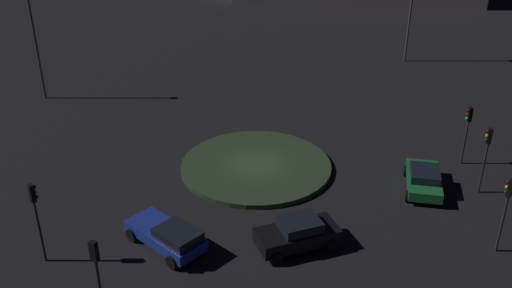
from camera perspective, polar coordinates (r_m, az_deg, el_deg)
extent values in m
plane|color=black|center=(35.92, 0.00, -2.39)|extent=(114.47, 114.47, 0.00)
cylinder|color=#2D4228|center=(35.85, 0.00, -2.18)|extent=(9.32, 9.32, 0.30)
cube|color=black|center=(28.96, 4.09, -8.99)|extent=(3.58, 4.43, 0.74)
cube|color=black|center=(28.63, 4.34, -7.91)|extent=(2.35, 2.47, 0.54)
cylinder|color=black|center=(28.05, 2.05, -11.26)|extent=(0.52, 0.68, 0.66)
cylinder|color=black|center=(29.39, 0.69, -9.19)|extent=(0.52, 0.68, 0.66)
cylinder|color=black|center=(29.07, 7.48, -9.93)|extent=(0.52, 0.68, 0.66)
cylinder|color=black|center=(30.37, 5.91, -8.00)|extent=(0.52, 0.68, 0.66)
cube|color=#1E7238|center=(34.85, 16.19, -3.46)|extent=(3.57, 4.42, 0.57)
cube|color=black|center=(34.50, 16.31, -2.81)|extent=(2.39, 2.54, 0.47)
cylinder|color=black|center=(33.88, 17.82, -5.24)|extent=(0.51, 0.67, 0.64)
cylinder|color=black|center=(33.66, 14.71, -4.99)|extent=(0.51, 0.67, 0.64)
cylinder|color=black|center=(36.36, 17.44, -2.81)|extent=(0.51, 0.67, 0.64)
cylinder|color=black|center=(36.15, 14.54, -2.57)|extent=(0.51, 0.67, 0.64)
cube|color=#1E38A5|center=(29.37, -8.95, -8.87)|extent=(4.46, 2.00, 0.58)
cube|color=black|center=(28.39, -7.71, -8.85)|extent=(2.21, 1.68, 0.50)
cylinder|color=black|center=(30.18, -12.17, -8.76)|extent=(0.71, 0.25, 0.70)
cylinder|color=black|center=(31.01, -9.47, -7.38)|extent=(0.71, 0.25, 0.70)
cylinder|color=black|center=(28.10, -8.29, -11.45)|extent=(0.71, 0.25, 0.70)
cylinder|color=black|center=(28.99, -5.51, -9.87)|extent=(0.71, 0.25, 0.70)
cylinder|color=#2D2D2D|center=(29.25, -20.51, -8.12)|extent=(0.12, 0.12, 3.39)
cube|color=black|center=(28.13, -21.22, -4.55)|extent=(0.33, 0.26, 0.90)
sphere|color=#3F0C0C|center=(28.03, -21.04, -3.98)|extent=(0.20, 0.20, 0.20)
sphere|color=yellow|center=(28.16, -20.95, -4.45)|extent=(0.20, 0.20, 0.20)
sphere|color=#0F3819|center=(28.30, -20.86, -4.92)|extent=(0.20, 0.20, 0.20)
cube|color=black|center=(23.37, -15.69, -10.15)|extent=(0.35, 0.29, 0.90)
sphere|color=#3F0C0C|center=(23.30, -15.54, -9.43)|extent=(0.20, 0.20, 0.20)
sphere|color=#4C380F|center=(23.45, -15.46, -9.96)|extent=(0.20, 0.20, 0.20)
sphere|color=#1EE53F|center=(23.61, -15.38, -10.49)|extent=(0.20, 0.20, 0.20)
cylinder|color=#2D2D2D|center=(35.14, 21.47, -2.24)|extent=(0.12, 0.12, 3.19)
cube|color=black|center=(34.24, 22.04, 0.74)|extent=(0.33, 0.37, 0.90)
sphere|color=#3F0C0C|center=(34.10, 21.88, 1.17)|extent=(0.20, 0.20, 0.20)
sphere|color=yellow|center=(34.21, 21.81, 0.76)|extent=(0.20, 0.20, 0.20)
sphere|color=#0F3819|center=(34.33, 21.73, 0.36)|extent=(0.20, 0.20, 0.20)
cylinder|color=#2D2D2D|center=(38.03, 19.87, 0.13)|extent=(0.12, 0.12, 2.93)
cube|color=black|center=(37.24, 20.33, 2.75)|extent=(0.37, 0.37, 0.90)
sphere|color=#3F0C0C|center=(37.08, 20.19, 3.13)|extent=(0.20, 0.20, 0.20)
sphere|color=#4C380F|center=(37.19, 20.12, 2.75)|extent=(0.20, 0.20, 0.20)
sphere|color=#1EE53F|center=(37.29, 20.06, 2.37)|extent=(0.20, 0.20, 0.20)
cylinder|color=#2D2D2D|center=(30.51, 23.06, -7.29)|extent=(0.12, 0.12, 3.19)
cube|color=black|center=(29.47, 23.78, -4.00)|extent=(0.25, 0.32, 0.90)
sphere|color=#3F0C0C|center=(29.36, 23.60, -3.47)|extent=(0.20, 0.20, 0.20)
sphere|color=yellow|center=(29.49, 23.51, -3.92)|extent=(0.20, 0.20, 0.20)
sphere|color=#0F3819|center=(29.62, 23.41, -4.37)|extent=(0.20, 0.20, 0.20)
cylinder|color=#4C4C51|center=(47.45, -20.91, 9.40)|extent=(0.18, 0.18, 9.21)
cylinder|color=#4C4C51|center=(54.72, 14.97, 12.41)|extent=(0.18, 0.18, 9.07)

